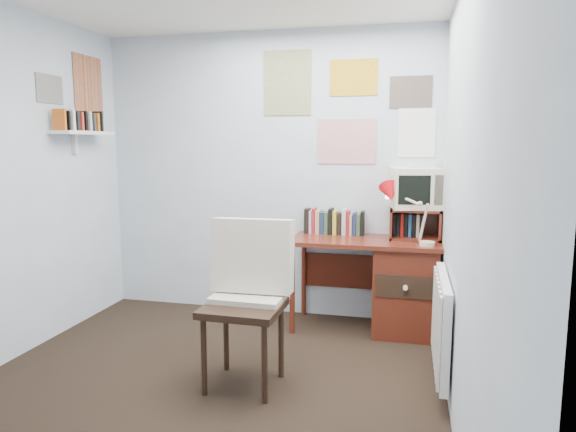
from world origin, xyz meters
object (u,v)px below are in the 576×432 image
Objects in this scene: desk_lamp at (428,218)px; desk_chair at (243,308)px; tv_riser at (415,224)px; radiator at (442,323)px; wall_shelf at (83,133)px; crt_tv at (416,186)px; desk at (398,283)px.

desk_chair is at bearing -127.72° from desk_lamp.
desk_lamp reaches higher than tv_riser.
desk_lamp is 0.95m from radiator.
desk_chair reaches higher than tv_riser.
wall_shelf is (-2.78, -0.21, 0.65)m from desk_lamp.
tv_riser reaches higher than radiator.
crt_tv is at bearing 118.12° from desk_lamp.
crt_tv reaches higher than radiator.
tv_riser is 0.50× the size of radiator.
wall_shelf reaches higher than radiator.
wall_shelf is at bearing 169.11° from radiator.
desk_lamp is 1.12× the size of crt_tv.
desk_lamp is at bearing 4.38° from wall_shelf.
desk_lamp is 0.38m from crt_tv.
desk is 0.80m from crt_tv.
desk_chair is (-0.93, -1.20, 0.11)m from desk.
crt_tv is (-0.01, 0.02, 0.30)m from tv_riser.
wall_shelf is (-2.69, -0.49, 0.74)m from tv_riser.
tv_riser is 1.06× the size of crt_tv.
wall_shelf is at bearing -171.60° from desk.
desk_lamp is 0.68× the size of wall_shelf.
crt_tv reaches higher than desk_lamp.
desk_lamp is 2.86m from wall_shelf.
desk_chair is 1.72m from tv_riser.
desk_chair is 2.42× the size of desk_lamp.
desk_lamp is (0.21, -0.17, 0.57)m from desk.
radiator is at bearing -73.94° from desk_lamp.
desk is 2.87m from wall_shelf.
desk_chair is 1.28× the size of radiator.
desk_lamp is at bearing -83.14° from crt_tv.
radiator is at bearing -80.72° from tv_riser.
wall_shelf is at bearing 179.59° from crt_tv.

